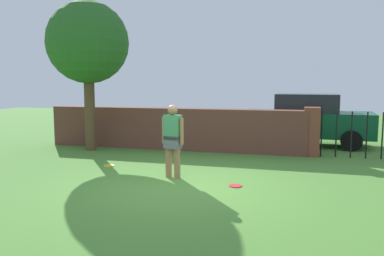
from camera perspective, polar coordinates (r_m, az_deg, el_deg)
name	(u,v)px	position (r m, az deg, el deg)	size (l,w,h in m)	color
ground_plane	(177,187)	(8.07, -2.23, -8.50)	(40.00, 40.00, 0.00)	#4C8433
brick_wall	(172,129)	(12.35, -2.91, -0.10)	(8.21, 0.50, 1.30)	brown
tree	(88,43)	(12.54, -14.91, 11.79)	(2.48, 2.48, 4.55)	brown
person	(173,138)	(8.64, -2.81, -1.41)	(0.53, 0.29, 1.62)	#9E704C
fence_gate	(359,133)	(11.82, 23.11, -0.71)	(2.96, 0.44, 1.40)	brown
car	(307,119)	(13.73, 16.31, 1.21)	(4.27, 2.07, 1.72)	#0C4C2D
frisbee_yellow	(109,165)	(10.20, -11.93, -5.35)	(0.27, 0.27, 0.02)	yellow
frisbee_red	(235,186)	(8.14, 6.31, -8.34)	(0.27, 0.27, 0.02)	red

